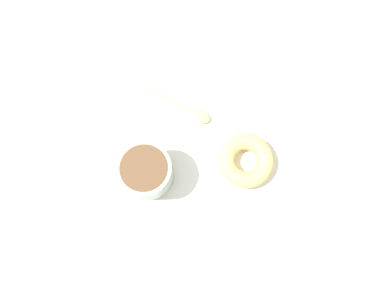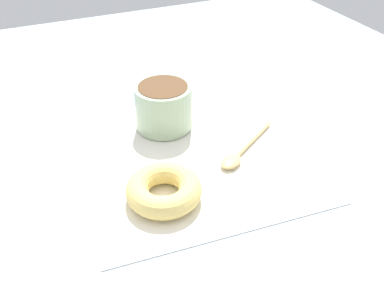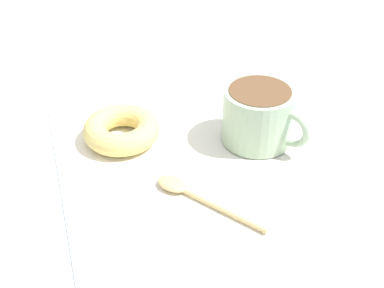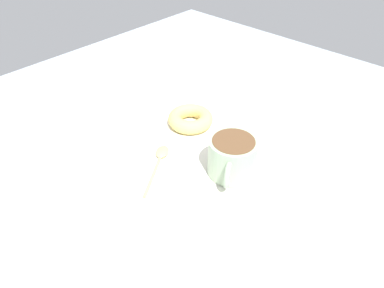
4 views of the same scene
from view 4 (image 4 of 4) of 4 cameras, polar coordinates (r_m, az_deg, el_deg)
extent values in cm
cube|color=#99A8B7|center=(71.38, 2.41, -2.26)|extent=(120.00, 120.00, 2.00)
cube|color=white|center=(70.85, 0.00, -1.38)|extent=(32.83, 32.83, 0.30)
cylinder|color=#9EB793|center=(64.85, 6.17, -1.94)|extent=(8.51, 8.51, 6.71)
cylinder|color=brown|center=(62.91, 6.36, 0.27)|extent=(7.31, 7.31, 0.60)
torus|color=#9EB793|center=(61.36, 5.53, -4.62)|extent=(4.50, 3.06, 4.66)
torus|color=#E5C66B|center=(77.44, -0.24, 3.87)|extent=(9.30, 9.30, 2.82)
ellipsoid|color=#D8B772|center=(70.40, -4.56, -1.18)|extent=(4.32, 3.94, 0.90)
cylinder|color=#D8B772|center=(65.84, -5.95, -4.75)|extent=(9.39, 6.16, 0.56)
camera|label=1|loc=(0.64, 21.34, 52.12)|focal=35.00mm
camera|label=2|loc=(1.01, -12.85, 32.22)|focal=40.00mm
camera|label=3|loc=(0.56, -55.62, 15.71)|focal=50.00mm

